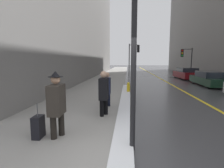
% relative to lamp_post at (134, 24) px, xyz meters
% --- Properties ---
extents(ground_plane, '(160.00, 160.00, 0.00)m').
position_rel_lamp_post_xyz_m(ground_plane, '(-0.38, -0.51, -2.79)').
color(ground_plane, '#38383A').
extents(sidewalk_slab, '(4.00, 80.00, 0.01)m').
position_rel_lamp_post_xyz_m(sidewalk_slab, '(-2.38, 14.49, -2.78)').
color(sidewalk_slab, gray).
rests_on(sidewalk_slab, ground).
extents(road_centre_stripe, '(0.16, 80.00, 0.00)m').
position_rel_lamp_post_xyz_m(road_centre_stripe, '(3.62, 14.49, -2.78)').
color(road_centre_stripe, gold).
rests_on(road_centre_stripe, ground).
extents(snow_bank_curb, '(0.51, 11.36, 0.11)m').
position_rel_lamp_post_xyz_m(snow_bank_curb, '(-0.23, 4.46, -2.73)').
color(snow_bank_curb, white).
rests_on(snow_bank_curb, ground).
extents(lamp_post, '(0.28, 0.28, 4.62)m').
position_rel_lamp_post_xyz_m(lamp_post, '(0.00, 0.00, 0.00)').
color(lamp_post, black).
rests_on(lamp_post, ground).
extents(traffic_light_near, '(1.31, 0.37, 4.11)m').
position_rel_lamp_post_xyz_m(traffic_light_near, '(0.68, 18.20, 0.19)').
color(traffic_light_near, black).
rests_on(traffic_light_near, ground).
extents(traffic_light_far, '(1.31, 0.32, 3.53)m').
position_rel_lamp_post_xyz_m(traffic_light_far, '(6.62, 17.68, -0.24)').
color(traffic_light_far, black).
rests_on(traffic_light_far, ground).
extents(pedestrian_with_shoulder_bag, '(0.38, 0.75, 1.77)m').
position_rel_lamp_post_xyz_m(pedestrian_with_shoulder_bag, '(-1.96, 0.50, -1.83)').
color(pedestrian_with_shoulder_bag, black).
rests_on(pedestrian_with_shoulder_bag, ground).
extents(pedestrian_in_glasses, '(0.32, 0.54, 1.66)m').
position_rel_lamp_post_xyz_m(pedestrian_in_glasses, '(-0.99, 2.44, -1.87)').
color(pedestrian_in_glasses, black).
rests_on(pedestrian_in_glasses, ground).
extents(pedestrian_nearside, '(0.30, 0.50, 1.53)m').
position_rel_lamp_post_xyz_m(pedestrian_nearside, '(-1.02, 3.71, -1.94)').
color(pedestrian_nearside, black).
rests_on(pedestrian_nearside, ground).
extents(parked_car_dark_green, '(1.81, 4.65, 1.17)m').
position_rel_lamp_post_xyz_m(parked_car_dark_green, '(6.54, 11.09, -2.23)').
color(parked_car_dark_green, black).
rests_on(parked_car_dark_green, ground).
extents(parked_car_maroon, '(2.00, 4.34, 1.26)m').
position_rel_lamp_post_xyz_m(parked_car_maroon, '(6.49, 16.58, -2.19)').
color(parked_car_maroon, '#600F14').
rests_on(parked_car_maroon, ground).
extents(rolling_suitcase, '(0.23, 0.36, 0.95)m').
position_rel_lamp_post_xyz_m(rolling_suitcase, '(-2.44, 0.39, -2.48)').
color(rolling_suitcase, black).
rests_on(rolling_suitcase, ground).
extents(fire_hydrant, '(0.20, 0.20, 0.70)m').
position_rel_lamp_post_xyz_m(fire_hydrant, '(-0.07, 7.05, -2.44)').
color(fire_hydrant, gold).
rests_on(fire_hydrant, ground).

